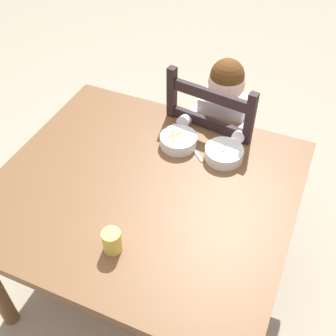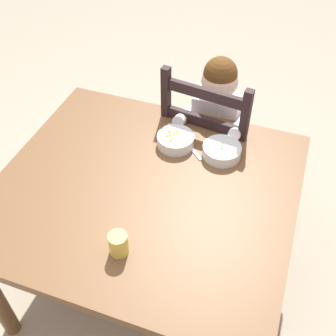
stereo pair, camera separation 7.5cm
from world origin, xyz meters
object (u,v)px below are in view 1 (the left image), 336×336
Objects in this scene: bowl_of_peas at (224,153)px; bowl_of_carrots at (178,140)px; child_figure at (220,123)px; drinking_cup at (112,241)px; spoon at (193,147)px; dining_chair at (216,149)px; dining_table at (145,201)px.

bowl_of_peas is 1.01× the size of bowl_of_carrots.
child_figure reaches higher than drinking_cup.
bowl_of_peas reaches higher than spoon.
drinking_cup is (-0.21, -0.59, 0.02)m from bowl_of_peas.
child_figure is 10.98× the size of drinking_cup.
dining_chair is at bearing 83.55° from drinking_cup.
child_figure is 6.00× the size of bowl_of_carrots.
bowl_of_carrots is at bearing 83.03° from dining_table.
dining_chair reaches higher than bowl_of_peas.
child_figure reaches higher than spoon.
bowl_of_carrots reaches higher than spoon.
child_figure is at bearing 70.54° from bowl_of_carrots.
spoon is 1.28× the size of drinking_cup.
dining_table is 0.59m from child_figure.
bowl_of_carrots is 1.43× the size of spoon.
dining_table is at bearing -102.70° from dining_chair.
dining_table is 0.31m from bowl_of_carrots.
bowl_of_carrots is at bearing -107.84° from dining_chair.
dining_chair is at bearing 83.94° from spoon.
dining_chair is at bearing 72.16° from bowl_of_carrots.
dining_chair is 0.41m from bowl_of_carrots.
child_figure is 8.56× the size of spoon.
dining_table is 1.21× the size of child_figure.
child_figure is at bearing 76.49° from dining_table.
bowl_of_carrots is (0.03, 0.28, 0.12)m from dining_table.
bowl_of_carrots is (-0.10, -0.29, 0.09)m from child_figure.
bowl_of_peas is 0.21m from bowl_of_carrots.
drinking_cup is (-0.11, -0.88, 0.10)m from child_figure.
dining_chair is 10.82× the size of drinking_cup.
drinking_cup reaches higher than bowl_of_carrots.
child_figure is (0.14, 0.57, 0.03)m from dining_table.
dining_chair is at bearing 110.21° from bowl_of_peas.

